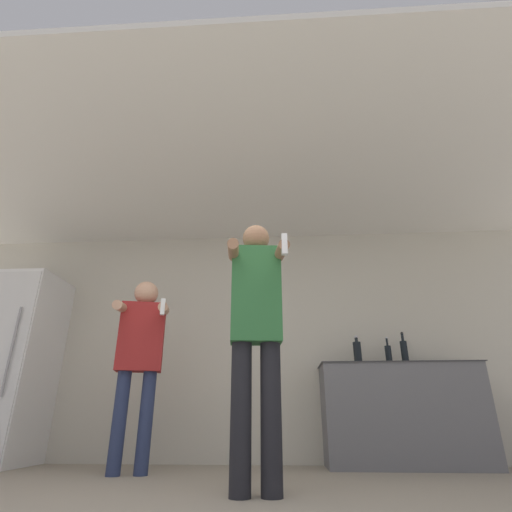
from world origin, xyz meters
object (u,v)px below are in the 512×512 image
object	(u,v)px
bottle_brown_liquor	(357,352)
bottle_green_wine	(388,354)
refrigerator	(9,365)
bottle_clear_vodka	(404,352)
person_woman_foreground	(256,327)
person_man_side	(140,350)

from	to	relation	value
bottle_brown_liquor	bottle_green_wine	size ratio (longest dim) A/B	1.07
refrigerator	bottle_clear_vodka	bearing A→B (deg)	1.41
bottle_green_wine	bottle_clear_vodka	world-z (taller)	bottle_clear_vodka
bottle_green_wine	bottle_clear_vodka	size ratio (longest dim) A/B	0.85
refrigerator	person_woman_foreground	distance (m)	3.10
refrigerator	person_man_side	world-z (taller)	refrigerator
bottle_clear_vodka	person_man_side	size ratio (longest dim) A/B	0.20
bottle_clear_vodka	person_woman_foreground	xyz separation A→B (m)	(-1.43, -1.60, -0.07)
person_man_side	bottle_brown_liquor	bearing A→B (deg)	17.85
bottle_green_wine	person_woman_foreground	world-z (taller)	person_woman_foreground
bottle_brown_liquor	person_woman_foreground	world-z (taller)	person_woman_foreground
refrigerator	bottle_green_wine	world-z (taller)	refrigerator
bottle_clear_vodka	person_man_side	distance (m)	2.64
bottle_brown_liquor	bottle_clear_vodka	bearing A→B (deg)	0.00
bottle_brown_liquor	person_man_side	size ratio (longest dim) A/B	0.18
bottle_green_wine	refrigerator	bearing A→B (deg)	-178.53
bottle_clear_vodka	person_man_side	world-z (taller)	person_man_side
person_woman_foreground	person_man_side	size ratio (longest dim) A/B	1.06
bottle_brown_liquor	bottle_clear_vodka	size ratio (longest dim) A/B	0.91
bottle_clear_vodka	person_man_side	bearing A→B (deg)	-165.34
refrigerator	person_man_side	bearing A→B (deg)	-19.46
bottle_clear_vodka	refrigerator	bearing A→B (deg)	-178.59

